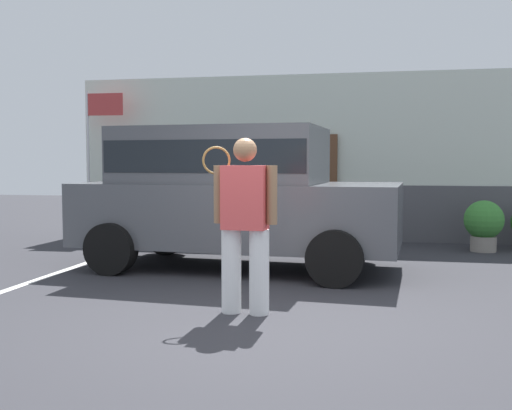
{
  "coord_description": "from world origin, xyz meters",
  "views": [
    {
      "loc": [
        1.21,
        -5.74,
        1.55
      ],
      "look_at": [
        -0.21,
        1.2,
        1.05
      ],
      "focal_mm": 42.5,
      "sensor_mm": 36.0,
      "label": 1
    }
  ],
  "objects_px": {
    "potted_plant_by_porch": "(484,223)",
    "flag_pole": "(96,136)",
    "tennis_player_man": "(245,222)",
    "parked_suv": "(231,190)"
  },
  "relations": [
    {
      "from": "flag_pole",
      "to": "parked_suv",
      "type": "bearing_deg",
      "value": -40.4
    },
    {
      "from": "parked_suv",
      "to": "potted_plant_by_porch",
      "type": "bearing_deg",
      "value": 36.3
    },
    {
      "from": "tennis_player_man",
      "to": "flag_pole",
      "type": "bearing_deg",
      "value": -48.95
    },
    {
      "from": "potted_plant_by_porch",
      "to": "flag_pole",
      "type": "height_order",
      "value": "flag_pole"
    },
    {
      "from": "parked_suv",
      "to": "potted_plant_by_porch",
      "type": "relative_size",
      "value": 5.29
    },
    {
      "from": "potted_plant_by_porch",
      "to": "tennis_player_man",
      "type": "bearing_deg",
      "value": -121.75
    },
    {
      "from": "potted_plant_by_porch",
      "to": "flag_pole",
      "type": "bearing_deg",
      "value": 175.32
    },
    {
      "from": "parked_suv",
      "to": "flag_pole",
      "type": "height_order",
      "value": "flag_pole"
    },
    {
      "from": "tennis_player_man",
      "to": "flag_pole",
      "type": "distance_m",
      "value": 7.27
    },
    {
      "from": "tennis_player_man",
      "to": "potted_plant_by_porch",
      "type": "height_order",
      "value": "tennis_player_man"
    }
  ]
}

